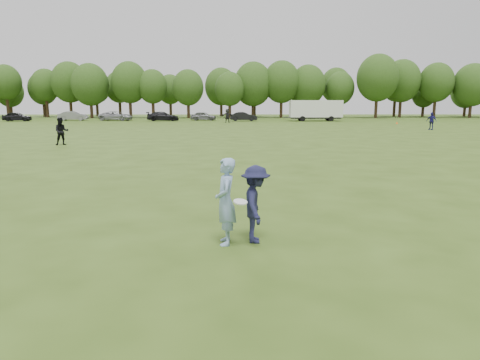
{
  "coord_description": "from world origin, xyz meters",
  "views": [
    {
      "loc": [
        -0.81,
        -7.98,
        2.76
      ],
      "look_at": [
        -0.68,
        1.25,
        1.1
      ],
      "focal_mm": 32.0,
      "sensor_mm": 36.0,
      "label": 1
    }
  ],
  "objects": [
    {
      "name": "car_f",
      "position": [
        0.67,
        59.19,
        0.7
      ],
      "size": [
        4.28,
        1.59,
        1.4
      ],
      "primitive_type": "imported",
      "rotation": [
        0.0,
        0.0,
        1.6
      ],
      "color": "black",
      "rests_on": "ground"
    },
    {
      "name": "thrower",
      "position": [
        -0.98,
        0.2,
        0.86
      ],
      "size": [
        0.45,
        0.65,
        1.72
      ],
      "primitive_type": "imported",
      "rotation": [
        0.0,
        0.0,
        -1.51
      ],
      "color": "#86A6CF",
      "rests_on": "ground"
    },
    {
      "name": "player_far_b",
      "position": [
        19.86,
        36.81,
        0.91
      ],
      "size": [
        1.03,
        1.1,
        1.82
      ],
      "primitive_type": "imported",
      "rotation": [
        0.0,
        0.0,
        -0.86
      ],
      "color": "navy",
      "rests_on": "ground"
    },
    {
      "name": "car_e",
      "position": [
        -5.74,
        61.37,
        0.7
      ],
      "size": [
        4.23,
        1.94,
        1.41
      ],
      "primitive_type": "imported",
      "rotation": [
        0.0,
        0.0,
        1.5
      ],
      "color": "slate",
      "rests_on": "ground"
    },
    {
      "name": "car_d",
      "position": [
        -11.96,
        59.78,
        0.72
      ],
      "size": [
        5.11,
        2.42,
        1.44
      ],
      "primitive_type": "imported",
      "rotation": [
        0.0,
        0.0,
        1.65
      ],
      "color": "black",
      "rests_on": "ground"
    },
    {
      "name": "treeline",
      "position": [
        2.81,
        76.9,
        6.26
      ],
      "size": [
        130.35,
        18.39,
        11.74
      ],
      "color": "#332114",
      "rests_on": "ground"
    },
    {
      "name": "cargo_trailer",
      "position": [
        11.89,
        59.16,
        1.78
      ],
      "size": [
        9.0,
        2.75,
        3.2
      ],
      "color": "white",
      "rests_on": "ground"
    },
    {
      "name": "defender",
      "position": [
        -0.38,
        0.31,
        0.78
      ],
      "size": [
        0.59,
        1.01,
        1.56
      ],
      "primitive_type": "imported",
      "rotation": [
        0.0,
        0.0,
        1.56
      ],
      "color": "#1B1C3C",
      "rests_on": "ground"
    },
    {
      "name": "player_far_a",
      "position": [
        -12.29,
        20.69,
        0.91
      ],
      "size": [
        1.08,
        0.96,
        1.83
      ],
      "primitive_type": "imported",
      "rotation": [
        0.0,
        0.0,
        0.36
      ],
      "color": "black",
      "rests_on": "ground"
    },
    {
      "name": "player_far_d",
      "position": [
        -1.76,
        53.96,
        0.98
      ],
      "size": [
        1.88,
        0.81,
        1.96
      ],
      "primitive_type": "imported",
      "rotation": [
        0.0,
        0.0,
        0.13
      ],
      "color": "black",
      "rests_on": "ground"
    },
    {
      "name": "disc_in_play",
      "position": [
        -0.69,
        -0.09,
        0.92
      ],
      "size": [
        0.31,
        0.32,
        0.09
      ],
      "color": "white",
      "rests_on": "ground"
    },
    {
      "name": "car_b",
      "position": [
        -26.54,
        61.31,
        0.74
      ],
      "size": [
        4.63,
        2.07,
        1.48
      ],
      "primitive_type": "imported",
      "rotation": [
        0.0,
        0.0,
        1.69
      ],
      "color": "slate",
      "rests_on": "ground"
    },
    {
      "name": "car_a",
      "position": [
        -34.36,
        59.2,
        0.71
      ],
      "size": [
        4.29,
        2.07,
        1.41
      ],
      "primitive_type": "imported",
      "rotation": [
        0.0,
        0.0,
        1.67
      ],
      "color": "black",
      "rests_on": "ground"
    },
    {
      "name": "car_c",
      "position": [
        -19.63,
        61.07,
        0.73
      ],
      "size": [
        5.56,
        3.14,
        1.47
      ],
      "primitive_type": "imported",
      "rotation": [
        0.0,
        0.0,
        1.43
      ],
      "color": "#999A9D",
      "rests_on": "ground"
    },
    {
      "name": "field_cone",
      "position": [
        21.21,
        49.87,
        0.15
      ],
      "size": [
        0.28,
        0.28,
        0.3
      ],
      "primitive_type": "cone",
      "color": "#FF520D",
      "rests_on": "ground"
    },
    {
      "name": "ground",
      "position": [
        0.0,
        0.0,
        0.0
      ],
      "size": [
        200.0,
        200.0,
        0.0
      ],
      "primitive_type": "plane",
      "color": "#334A14",
      "rests_on": "ground"
    }
  ]
}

